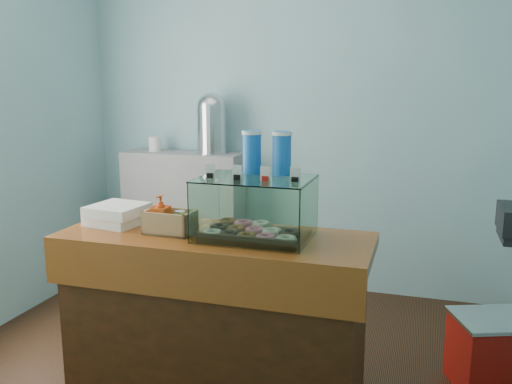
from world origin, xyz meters
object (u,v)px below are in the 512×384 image
(display_case, at_px, (257,203))
(red_cooler, at_px, (496,352))
(counter, at_px, (215,316))
(coffee_urn, at_px, (212,122))

(display_case, distance_m, red_cooler, 1.58)
(counter, xyz_separation_m, coffee_urn, (-0.64, 1.57, 0.90))
(counter, relative_size, red_cooler, 2.85)
(display_case, xyz_separation_m, red_cooler, (1.23, 0.50, -0.87))
(counter, height_order, red_cooler, counter)
(counter, bearing_deg, display_case, 10.90)
(coffee_urn, bearing_deg, counter, -67.98)
(display_case, relative_size, red_cooler, 1.00)
(red_cooler, bearing_deg, display_case, -178.50)
(display_case, height_order, coffee_urn, coffee_urn)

